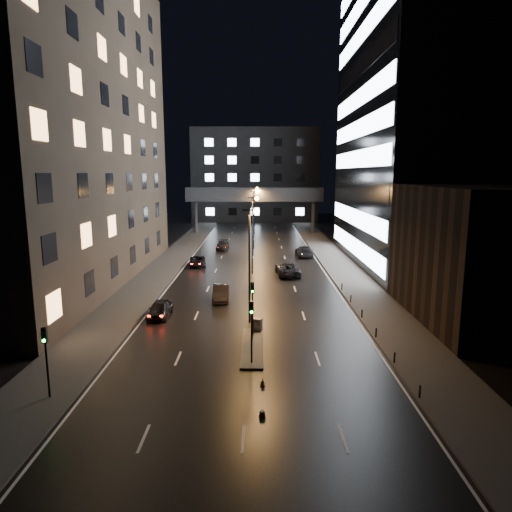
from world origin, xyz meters
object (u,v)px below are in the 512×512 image
object	(u,v)px
car_away_c	(198,261)
car_toward_a	(288,269)
car_away_b	(221,293)
car_toward_b	(304,251)
utility_cabinet	(257,325)
car_away_d	(223,246)
car_away_a	(160,309)

from	to	relation	value
car_away_c	car_toward_a	distance (m)	13.86
car_away_b	car_toward_a	xyz separation A→B (m)	(7.73, 11.73, 0.04)
car_toward_b	car_away_c	bearing A→B (deg)	22.79
car_away_c	utility_cabinet	world-z (taller)	car_away_c
car_away_b	car_away_d	world-z (taller)	car_away_b
utility_cabinet	car_away_c	bearing A→B (deg)	130.05
utility_cabinet	car_toward_a	bearing A→B (deg)	102.55
car_away_a	car_toward_b	xyz separation A→B (m)	(16.43, 31.24, 0.07)
car_toward_a	utility_cabinet	bearing A→B (deg)	75.27
car_away_a	car_toward_b	world-z (taller)	car_toward_b
car_away_d	car_toward_b	distance (m)	14.84
car_away_a	car_away_b	distance (m)	7.65
car_away_d	utility_cabinet	xyz separation A→B (m)	(6.04, -41.72, -0.06)
car_away_c	car_away_d	size ratio (longest dim) A/B	0.95
car_away_b	car_toward_a	distance (m)	14.05
car_away_a	car_away_d	bearing A→B (deg)	88.40
car_away_b	car_away_c	distance (m)	18.38
car_away_b	car_toward_a	bearing A→B (deg)	54.22
car_toward_b	car_away_d	bearing A→B (deg)	-28.19
car_away_b	car_toward_a	size ratio (longest dim) A/B	0.81
car_away_a	car_away_b	world-z (taller)	car_away_b
car_away_a	car_toward_a	distance (m)	21.63
car_away_c	utility_cabinet	size ratio (longest dim) A/B	4.60
utility_cabinet	car_away_d	bearing A→B (deg)	121.05
utility_cabinet	car_toward_b	bearing A→B (deg)	101.00
car_away_b	utility_cabinet	bearing A→B (deg)	-71.22
car_away_d	car_toward_a	xyz separation A→B (m)	(9.95, -20.12, 0.08)
car_toward_b	utility_cabinet	distance (m)	36.26
car_away_a	car_away_d	size ratio (longest dim) A/B	0.86
car_away_b	car_toward_b	size ratio (longest dim) A/B	0.84
car_away_b	car_toward_b	bearing A→B (deg)	63.91
car_away_d	car_away_c	bearing A→B (deg)	-99.92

